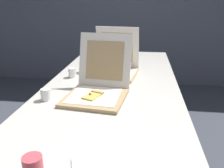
{
  "coord_description": "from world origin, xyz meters",
  "views": [
    {
      "loc": [
        0.21,
        -1.02,
        1.34
      ],
      "look_at": [
        0.02,
        0.46,
        0.81
      ],
      "focal_mm": 38.86,
      "sensor_mm": 36.0,
      "label": 1
    }
  ],
  "objects": [
    {
      "name": "cup_white_mid",
      "position": [
        -0.33,
        0.75,
        0.79
      ],
      "size": [
        0.06,
        0.06,
        0.07
      ],
      "primitive_type": "cylinder",
      "color": "white",
      "rests_on": "table"
    },
    {
      "name": "pizza_box_middle",
      "position": [
        -0.01,
        0.89,
        0.8
      ],
      "size": [
        0.4,
        0.41,
        0.38
      ],
      "rotation": [
        0.0,
        0.0,
        -0.13
      ],
      "color": "tan",
      "rests_on": "table"
    },
    {
      "name": "wall_back",
      "position": [
        0.0,
        2.9,
        1.3
      ],
      "size": [
        10.0,
        0.1,
        2.6
      ],
      "primitive_type": "cube",
      "color": "slate",
      "rests_on": "ground"
    },
    {
      "name": "cup_white_near_left",
      "position": [
        -0.37,
        0.29,
        0.79
      ],
      "size": [
        0.06,
        0.06,
        0.07
      ],
      "primitive_type": "cylinder",
      "color": "white",
      "rests_on": "table"
    },
    {
      "name": "pizza_box_front",
      "position": [
        -0.06,
        0.39,
        0.8
      ],
      "size": [
        0.41,
        0.49,
        0.37
      ],
      "rotation": [
        0.0,
        0.0,
        -0.12
      ],
      "color": "tan",
      "rests_on": "table"
    },
    {
      "name": "napkin_pile",
      "position": [
        0.04,
        -0.3,
        0.75
      ],
      "size": [
        0.18,
        0.18,
        0.01
      ],
      "color": "white",
      "rests_on": "table"
    },
    {
      "name": "table",
      "position": [
        0.0,
        0.64,
        0.71
      ],
      "size": [
        0.95,
        2.32,
        0.75
      ],
      "color": "beige",
      "rests_on": "ground"
    }
  ]
}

